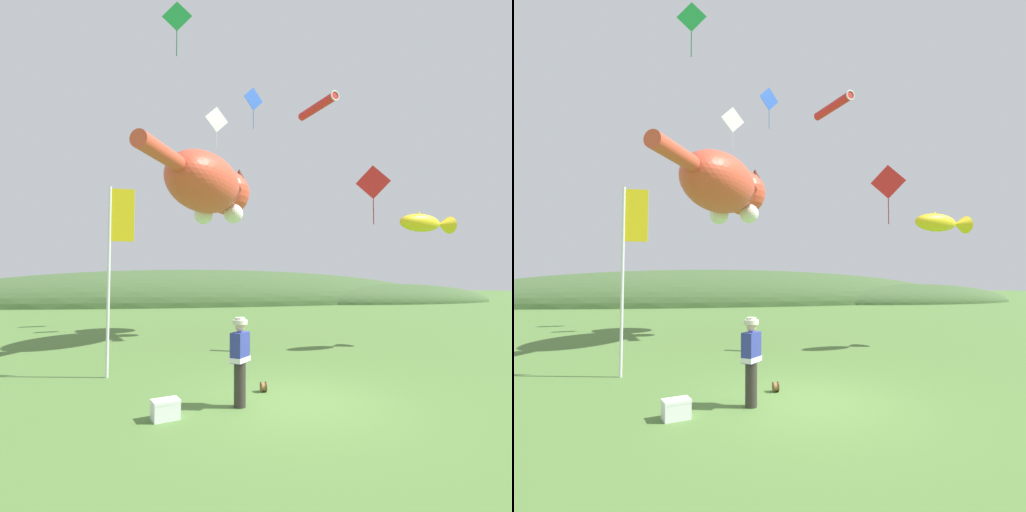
# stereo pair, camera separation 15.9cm
# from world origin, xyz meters

# --- Properties ---
(ground_plane) EXTENTS (120.00, 120.00, 0.00)m
(ground_plane) POSITION_xyz_m (0.00, 0.00, 0.00)
(ground_plane) COLOR #517A38
(distant_hill_ridge) EXTENTS (58.28, 13.55, 6.71)m
(distant_hill_ridge) POSITION_xyz_m (2.54, 32.34, 0.00)
(distant_hill_ridge) COLOR #426033
(distant_hill_ridge) RESTS_ON ground
(festival_attendant) EXTENTS (0.47, 0.49, 1.77)m
(festival_attendant) POSITION_xyz_m (-1.19, -0.07, 0.95)
(festival_attendant) COLOR #332D28
(festival_attendant) RESTS_ON ground
(kite_spool) EXTENTS (0.13, 0.23, 0.23)m
(kite_spool) POSITION_xyz_m (-0.49, 0.86, 0.11)
(kite_spool) COLOR olive
(kite_spool) RESTS_ON ground
(picnic_cooler) EXTENTS (0.56, 0.45, 0.36)m
(picnic_cooler) POSITION_xyz_m (-2.63, -0.48, 0.18)
(picnic_cooler) COLOR white
(picnic_cooler) RESTS_ON ground
(festival_banner_pole) EXTENTS (0.66, 0.08, 4.98)m
(festival_banner_pole) POSITION_xyz_m (-4.02, 2.94, 3.26)
(festival_banner_pole) COLOR silver
(festival_banner_pole) RESTS_ON ground
(kite_giant_cat) EXTENTS (4.93, 8.60, 2.82)m
(kite_giant_cat) POSITION_xyz_m (-0.99, 8.83, 6.44)
(kite_giant_cat) COLOR #E04C33
(kite_fish_windsock) EXTENTS (2.56, 1.21, 0.76)m
(kite_fish_windsock) POSITION_xyz_m (6.61, 4.97, 4.58)
(kite_fish_windsock) COLOR yellow
(kite_tube_streamer) EXTENTS (1.05, 2.51, 0.44)m
(kite_tube_streamer) POSITION_xyz_m (3.64, 8.09, 10.05)
(kite_tube_streamer) COLOR red
(kite_diamond_white) EXTENTS (1.28, 0.54, 2.28)m
(kite_diamond_white) POSITION_xyz_m (-0.30, 12.61, 10.92)
(kite_diamond_white) COLOR white
(kite_diamond_blue) EXTENTS (1.02, 0.52, 2.03)m
(kite_diamond_blue) POSITION_xyz_m (1.19, 10.20, 11.09)
(kite_diamond_blue) COLOR blue
(kite_diamond_green) EXTENTS (1.04, 0.26, 1.96)m
(kite_diamond_green) POSITION_xyz_m (-2.47, 5.61, 11.63)
(kite_diamond_green) COLOR green
(kite_diamond_red) EXTENTS (1.02, 0.69, 2.11)m
(kite_diamond_red) POSITION_xyz_m (4.41, 4.77, 5.94)
(kite_diamond_red) COLOR red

